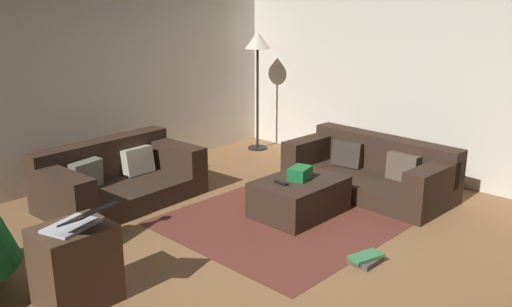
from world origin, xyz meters
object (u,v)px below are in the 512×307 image
couch_right (372,171)px  laptop (78,221)px  tv_remote (281,183)px  book_stack (366,259)px  ottoman (299,197)px  side_table (76,265)px  couch_left (117,178)px  corner_lamp (258,49)px  gift_box (300,173)px

couch_right → laptop: laptop is taller
tv_remote → book_stack: tv_remote is taller
ottoman → side_table: 2.41m
couch_left → couch_right: 2.87m
book_stack → ottoman: bearing=67.8°
corner_lamp → book_stack: bearing=-122.1°
tv_remote → laptop: bearing=-173.3°
side_table → corner_lamp: (3.91, 1.94, 1.16)m
couch_left → ottoman: bearing=119.4°
tv_remote → corner_lamp: 2.85m
ottoman → side_table: size_ratio=1.54×
couch_left → tv_remote: couch_left is taller
gift_box → laptop: 2.40m
laptop → corner_lamp: 4.45m
couch_left → couch_right: bearing=136.7°
couch_left → book_stack: 2.85m
corner_lamp → ottoman: bearing=-126.6°
tv_remote → corner_lamp: size_ratio=0.09×
ottoman → side_table: bearing=177.6°
ottoman → laptop: laptop is taller
gift_box → ottoman: bearing=-142.4°
couch_left → corner_lamp: size_ratio=1.01×
gift_box → corner_lamp: (1.50, 2.03, 1.02)m
ottoman → book_stack: 1.18m
ottoman → laptop: 2.43m
ottoman → couch_right: bearing=-8.1°
laptop → side_table: bearing=107.2°
gift_box → side_table: size_ratio=0.41×
ottoman → tv_remote: bearing=167.0°
couch_left → laptop: 2.13m
gift_box → side_table: 2.42m
tv_remote → couch_right: bearing=-2.6°
couch_right → corner_lamp: size_ratio=1.11×
tv_remote → corner_lamp: (1.74, 1.99, 1.08)m
ottoman → corner_lamp: size_ratio=0.54×
couch_left → side_table: (-1.32, -1.58, 0.04)m
couch_left → ottoman: size_ratio=1.88×
side_table → corner_lamp: 4.52m
couch_left → laptop: size_ratio=3.45×
laptop → corner_lamp: corner_lamp is taller
ottoman → book_stack: (-0.44, -1.08, -0.15)m
book_stack → corner_lamp: (1.96, 3.12, 1.42)m
side_table → corner_lamp: bearing=26.3°
book_stack → corner_lamp: size_ratio=0.19×
ottoman → book_stack: ottoman is taller
couch_right → gift_box: couch_right is taller
couch_left → ottoman: couch_left is taller
laptop → corner_lamp: size_ratio=0.29×
couch_right → gift_box: size_ratio=7.80×
side_table → book_stack: bearing=-31.1°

